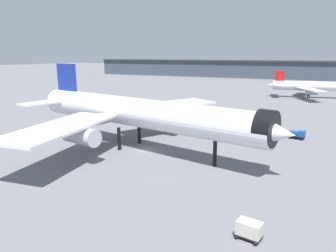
# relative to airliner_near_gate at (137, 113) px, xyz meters

# --- Properties ---
(ground) EXTENTS (900.00, 900.00, 0.00)m
(ground) POSITION_rel_airliner_near_gate_xyz_m (2.16, -0.66, -6.91)
(ground) COLOR slate
(airliner_near_gate) EXTENTS (57.63, 52.13, 15.69)m
(airliner_near_gate) POSITION_rel_airliner_near_gate_xyz_m (0.00, 0.00, 0.00)
(airliner_near_gate) COLOR white
(airliner_near_gate) RESTS_ON ground
(airliner_far_taxiway) EXTENTS (36.37, 32.54, 10.90)m
(airliner_far_taxiway) POSITION_rel_airliner_near_gate_xyz_m (23.70, 94.21, -2.10)
(airliner_far_taxiway) COLOR silver
(airliner_far_taxiway) RESTS_ON ground
(terminal_building) EXTENTS (229.13, 35.55, 24.27)m
(terminal_building) POSITION_rel_airliner_near_gate_xyz_m (-40.29, 196.35, -0.24)
(terminal_building) COLOR #3D4756
(terminal_building) RESTS_ON ground
(service_truck_front) EXTENTS (5.05, 5.82, 3.00)m
(service_truck_front) POSITION_rel_airliner_near_gate_xyz_m (-30.61, 15.97, -5.32)
(service_truck_front) COLOR black
(service_truck_front) RESTS_ON ground
(baggage_tug_wing) EXTENTS (3.40, 2.30, 1.85)m
(baggage_tug_wing) POSITION_rel_airliner_near_gate_xyz_m (26.25, 22.10, -5.94)
(baggage_tug_wing) COLOR black
(baggage_tug_wing) RESTS_ON ground
(baggage_cart_trailing) EXTENTS (2.58, 2.18, 1.82)m
(baggage_cart_trailing) POSITION_rel_airliner_near_gate_xyz_m (26.72, -20.50, -5.93)
(baggage_cart_trailing) COLOR black
(baggage_cart_trailing) RESTS_ON ground
(traffic_cone_wingtip) EXTENTS (0.46, 0.46, 0.58)m
(traffic_cone_wingtip) POSITION_rel_airliner_near_gate_xyz_m (-23.09, 24.57, -6.62)
(traffic_cone_wingtip) COLOR #F2600C
(traffic_cone_wingtip) RESTS_ON ground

